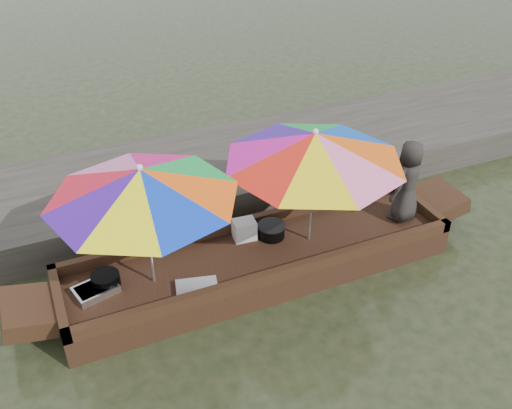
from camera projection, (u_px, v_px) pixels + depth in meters
name	position (u px, v px, depth m)	size (l,w,h in m)	color
water	(259.00, 274.00, 7.25)	(80.00, 80.00, 0.00)	black
dock	(201.00, 176.00, 8.79)	(22.00, 2.20, 0.50)	#2D2B26
boat_hull	(259.00, 263.00, 7.16)	(4.89, 1.20, 0.35)	black
cooking_pot	(106.00, 281.00, 6.49)	(0.33, 0.33, 0.17)	black
tray_crayfish	(96.00, 290.00, 6.42)	(0.47, 0.33, 0.09)	silver
tray_scallop	(197.00, 289.00, 6.46)	(0.47, 0.33, 0.06)	silver
charcoal_grill	(271.00, 231.00, 7.29)	(0.34, 0.34, 0.16)	black
supply_bag	(244.00, 230.00, 7.23)	(0.28, 0.22, 0.26)	silver
vendor	(408.00, 181.00, 7.37)	(0.56, 0.37, 1.14)	black
umbrella_bow	(147.00, 227.00, 6.18)	(2.08, 2.08, 1.55)	green
umbrella_stern	(312.00, 187.00, 6.86)	(2.18, 2.18, 1.55)	blue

